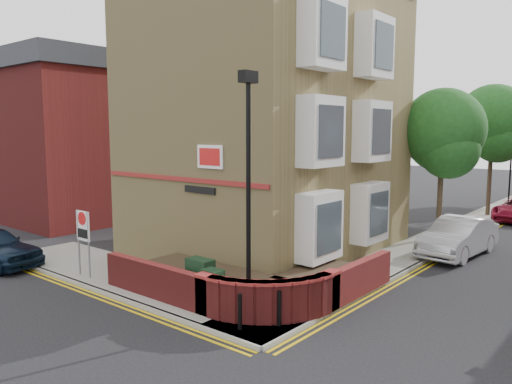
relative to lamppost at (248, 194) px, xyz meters
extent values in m
plane|color=black|center=(-1.60, -1.20, -3.34)|extent=(120.00, 120.00, 0.00)
cube|color=gray|center=(-5.10, 0.30, -3.28)|extent=(13.00, 3.00, 0.12)
cube|color=gray|center=(0.40, 14.80, -3.28)|extent=(2.00, 32.00, 0.12)
cube|color=gray|center=(-5.10, -1.20, -3.28)|extent=(13.00, 0.15, 0.12)
cube|color=gray|center=(1.40, 14.80, -3.28)|extent=(0.15, 32.00, 0.12)
cube|color=gold|center=(-5.10, -1.45, -3.34)|extent=(13.00, 0.28, 0.01)
cube|color=gold|center=(1.65, 14.80, -3.34)|extent=(0.28, 32.00, 0.01)
cube|color=tan|center=(-4.60, 6.80, 2.28)|extent=(8.00, 10.00, 11.00)
cube|color=maroon|center=(-4.60, 1.77, -0.02)|extent=(7.80, 0.06, 0.15)
cube|color=white|center=(-3.10, 1.76, 0.78)|extent=(1.10, 0.05, 0.75)
cube|color=black|center=(-3.60, 1.76, -0.32)|extent=(1.40, 0.04, 0.22)
cylinder|color=black|center=(0.00, 0.00, -0.22)|extent=(0.12, 0.12, 6.00)
cylinder|color=black|center=(0.00, 0.00, -2.82)|extent=(0.20, 0.20, 0.80)
cube|color=black|center=(0.00, 0.00, 2.93)|extent=(0.25, 0.50, 0.30)
cube|color=black|center=(-1.90, 0.10, -2.62)|extent=(0.80, 0.45, 1.20)
cube|color=black|center=(-1.10, -0.20, -2.67)|extent=(0.55, 0.40, 1.10)
cylinder|color=black|center=(0.40, -0.80, -2.77)|extent=(0.11, 0.11, 0.90)
cylinder|color=black|center=(1.00, 0.00, -2.77)|extent=(0.11, 0.11, 0.90)
cylinder|color=slate|center=(-6.90, -0.70, -2.12)|extent=(0.06, 0.06, 2.20)
cylinder|color=slate|center=(-6.30, -0.70, -2.12)|extent=(0.06, 0.06, 2.20)
cube|color=white|center=(-6.60, -0.70, -1.52)|extent=(0.72, 0.04, 1.00)
cylinder|color=red|center=(-6.60, -0.73, -1.27)|extent=(0.44, 0.02, 0.44)
cube|color=maroon|center=(-16.60, 6.80, 0.66)|extent=(6.00, 10.00, 8.00)
cube|color=#2C2E34|center=(-16.60, 6.80, 5.16)|extent=(6.40, 10.40, 1.00)
cylinder|color=#382B1E|center=(0.40, 12.80, -0.95)|extent=(0.24, 0.24, 4.55)
sphere|color=#1A4818|center=(0.40, 12.80, 1.65)|extent=(3.64, 3.64, 3.64)
sphere|color=#1A4818|center=(0.80, 12.50, 0.81)|extent=(2.60, 2.60, 2.60)
sphere|color=#1A4818|center=(0.10, 13.20, 1.20)|extent=(2.86, 2.86, 2.86)
cylinder|color=#382B1E|center=(0.40, 20.80, -0.70)|extent=(0.24, 0.24, 5.04)
sphere|color=#1A4818|center=(0.40, 20.80, 2.18)|extent=(4.03, 4.03, 4.03)
sphere|color=#1A4818|center=(0.80, 20.50, 1.24)|extent=(2.88, 2.88, 2.88)
sphere|color=#1A4818|center=(0.10, 21.20, 1.67)|extent=(3.17, 3.17, 3.17)
cylinder|color=black|center=(0.80, 23.80, -1.62)|extent=(0.10, 0.10, 3.20)
imported|color=black|center=(0.80, 23.80, 0.48)|extent=(0.20, 0.16, 1.00)
imported|color=#B5B7BE|center=(2.00, 10.48, -2.59)|extent=(1.92, 4.70, 1.51)
camera|label=1|loc=(8.14, -9.56, 1.62)|focal=35.00mm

